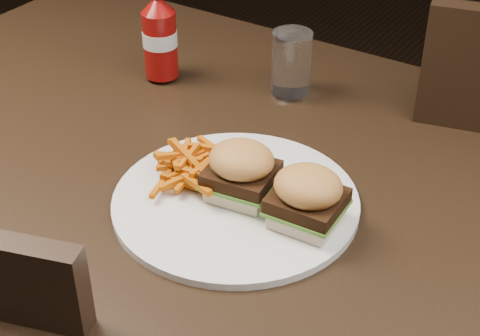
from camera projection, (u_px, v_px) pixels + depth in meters
The scene contains 7 objects.
dining_table at pixel (203, 159), 1.04m from camera, with size 1.20×0.80×0.04m, color black.
plate at pixel (236, 201), 0.92m from camera, with size 0.31×0.31×0.01m, color white.
sandwich_half_a at pixel (241, 188), 0.91m from camera, with size 0.07×0.07×0.02m, color beige.
sandwich_half_b at pixel (306, 215), 0.87m from camera, with size 0.07×0.07×0.02m, color beige.
fries_pile at pixel (192, 165), 0.94m from camera, with size 0.10×0.10×0.04m, color #CC7306, non-canonical shape.
ketchup_bottle at pixel (160, 44), 1.17m from camera, with size 0.05×0.05×0.11m, color maroon.
tumbler at pixel (292, 62), 1.13m from camera, with size 0.06×0.06×0.10m, color white.
Camera 1 is at (0.51, -0.70, 1.31)m, focal length 55.00 mm.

